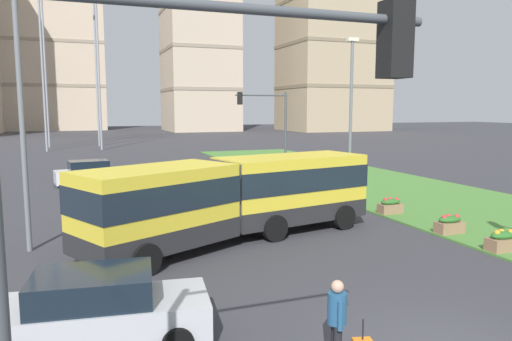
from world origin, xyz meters
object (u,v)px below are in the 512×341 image
traffic_light_far_right (270,121)px  car_silver_hatch (99,311)px  car_white_van (91,173)px  articulated_bus (234,197)px  flower_planter_1 (503,241)px  pedestrian_crossing (337,318)px  apartment_tower_centre (199,11)px  flower_planter_2 (450,224)px  flower_planter_3 (390,206)px  apartment_tower_east (342,53)px  apartment_tower_eastcentre (333,4)px  apartment_tower_westcentre (52,24)px  streetlight_left (21,104)px  streetlight_median (351,108)px  traffic_light_near_left (163,190)px

traffic_light_far_right → car_silver_hatch: bearing=-121.1°
car_white_van → traffic_light_far_right: (11.15, -3.19, 3.32)m
articulated_bus → flower_planter_1: size_ratio=10.81×
pedestrian_crossing → apartment_tower_centre: bearing=77.5°
articulated_bus → flower_planter_2: (8.08, -2.20, -1.23)m
flower_planter_2 → flower_planter_3: (0.00, 3.78, 0.00)m
apartment_tower_east → car_silver_hatch: bearing=-123.0°
car_white_van → apartment_tower_east: bearing=49.3°
pedestrian_crossing → flower_planter_2: 11.45m
articulated_bus → apartment_tower_east: 100.36m
car_white_van → flower_planter_1: car_white_van is taller
articulated_bus → flower_planter_3: bearing=11.1°
flower_planter_1 → apartment_tower_eastcentre: size_ratio=0.02×
car_white_van → car_silver_hatch: size_ratio=1.00×
pedestrian_crossing → apartment_tower_westcentre: size_ratio=0.04×
apartment_tower_eastcentre → apartment_tower_east: size_ratio=1.55×
car_silver_hatch → apartment_tower_westcentre: size_ratio=0.10×
car_silver_hatch → streetlight_left: bearing=104.0°
apartment_tower_east → traffic_light_far_right: bearing=-123.5°
flower_planter_3 → streetlight_left: bearing=-178.6°
car_silver_hatch → apartment_tower_westcentre: 112.31m
flower_planter_1 → streetlight_median: (1.90, 13.01, 4.51)m
car_white_van → traffic_light_near_left: size_ratio=0.76×
pedestrian_crossing → apartment_tower_east: apartment_tower_east is taller
pedestrian_crossing → streetlight_left: (-6.10, 10.40, 4.06)m
streetlight_left → apartment_tower_eastcentre: size_ratio=0.17×
flower_planter_1 → apartment_tower_east: apartment_tower_east is taller
articulated_bus → apartment_tower_east: size_ratio=0.34×
apartment_tower_westcentre → apartment_tower_centre: size_ratio=0.92×
traffic_light_near_left → apartment_tower_westcentre: 117.25m
articulated_bus → traffic_light_far_right: bearing=62.7°
articulated_bus → apartment_tower_eastcentre: apartment_tower_eastcentre is taller
pedestrian_crossing → streetlight_left: bearing=120.4°
traffic_light_far_right → apartment_tower_westcentre: bearing=99.9°
flower_planter_1 → apartment_tower_westcentre: (-17.29, 107.89, 23.21)m
articulated_bus → car_silver_hatch: size_ratio=2.59×
car_white_van → apartment_tower_centre: bearing=70.7°
car_silver_hatch → traffic_light_far_right: size_ratio=0.77×
flower_planter_3 → streetlight_median: bearing=74.2°
articulated_bus → apartment_tower_eastcentre: size_ratio=0.22×
pedestrian_crossing → flower_planter_3: size_ratio=1.58×
traffic_light_near_left → apartment_tower_centre: size_ratio=0.12×
pedestrian_crossing → apartment_tower_eastcentre: bearing=60.8°
flower_planter_2 → traffic_light_near_left: size_ratio=0.18×
streetlight_left → car_white_van: bearing=80.5°
traffic_light_near_left → pedestrian_crossing: bearing=40.4°
articulated_bus → streetlight_left: streetlight_left is taller
streetlight_left → apartment_tower_east: 102.86m
car_silver_hatch → apartment_tower_eastcentre: (53.59, 85.81, 26.61)m
car_white_van → flower_planter_3: car_white_van is taller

